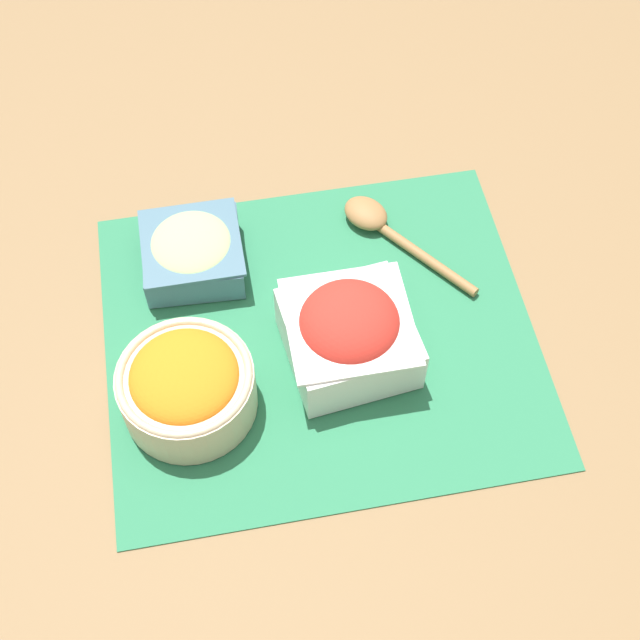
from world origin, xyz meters
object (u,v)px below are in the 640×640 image
Objects in this scene: carrot_bowl at (187,386)px; wooden_spoon at (380,224)px; tomato_bowl at (349,332)px; cucumber_bowl at (192,251)px.

carrot_bowl is 0.33m from wooden_spoon.
carrot_bowl is at bearing 38.10° from wooden_spoon.
tomato_bowl is 1.23× the size of cucumber_bowl.
wooden_spoon is (-0.26, -0.20, -0.03)m from carrot_bowl.
tomato_bowl is at bearing 135.49° from cucumber_bowl.
wooden_spoon is (-0.07, -0.17, -0.03)m from tomato_bowl.
cucumber_bowl is at bearing -44.51° from tomato_bowl.
cucumber_bowl is 0.23m from wooden_spoon.
tomato_bowl reaches higher than carrot_bowl.
wooden_spoon is at bearing -176.68° from cucumber_bowl.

